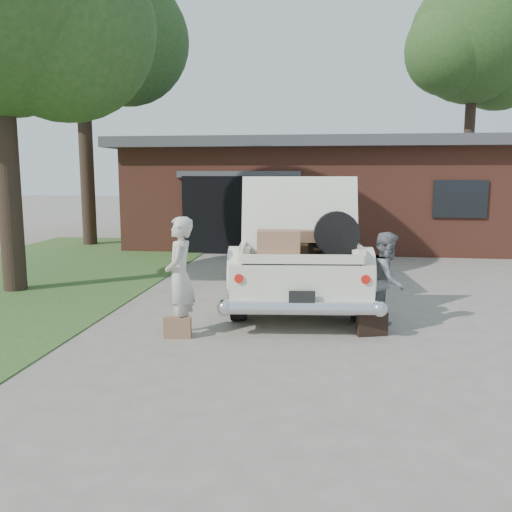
# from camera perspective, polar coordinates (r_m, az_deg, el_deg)

# --- Properties ---
(ground) EXTENTS (90.00, 90.00, 0.00)m
(ground) POSITION_cam_1_polar(r_m,az_deg,el_deg) (7.53, -0.62, -9.00)
(ground) COLOR gray
(ground) RESTS_ON ground
(grass_strip) EXTENTS (6.00, 16.00, 0.02)m
(grass_strip) POSITION_cam_1_polar(r_m,az_deg,el_deg) (12.24, -24.82, -2.82)
(grass_strip) COLOR #2D4C1E
(grass_strip) RESTS_ON ground
(house) EXTENTS (12.80, 7.80, 3.30)m
(house) POSITION_cam_1_polar(r_m,az_deg,el_deg) (18.58, 7.54, 6.77)
(house) COLOR brown
(house) RESTS_ON ground
(tree_back) EXTENTS (6.12, 5.32, 9.85)m
(tree_back) POSITION_cam_1_polar(r_m,az_deg,el_deg) (18.67, -17.81, 22.56)
(tree_back) COLOR #38281E
(tree_back) RESTS_ON ground
(tree_right) EXTENTS (6.11, 5.32, 10.46)m
(tree_right) POSITION_cam_1_polar(r_m,az_deg,el_deg) (25.80, 22.17, 19.71)
(tree_right) COLOR #38281E
(tree_right) RESTS_ON ground
(sedan) EXTENTS (2.63, 5.69, 2.24)m
(sedan) POSITION_cam_1_polar(r_m,az_deg,el_deg) (10.16, 4.20, 0.34)
(sedan) COLOR silver
(sedan) RESTS_ON ground
(woman_left) EXTENTS (0.47, 0.66, 1.69)m
(woman_left) POSITION_cam_1_polar(r_m,az_deg,el_deg) (7.74, -8.04, -2.14)
(woman_left) COLOR beige
(woman_left) RESTS_ON ground
(woman_right) EXTENTS (0.75, 0.84, 1.44)m
(woman_right) POSITION_cam_1_polar(r_m,az_deg,el_deg) (8.24, 13.62, -2.51)
(woman_right) COLOR slate
(woman_right) RESTS_ON ground
(suitcase_left) EXTENTS (0.39, 0.16, 0.29)m
(suitcase_left) POSITION_cam_1_polar(r_m,az_deg,el_deg) (7.73, -8.25, -7.48)
(suitcase_left) COLOR #8B6247
(suitcase_left) RESTS_ON ground
(suitcase_right) EXTENTS (0.45, 0.25, 0.33)m
(suitcase_right) POSITION_cam_1_polar(r_m,az_deg,el_deg) (7.93, 12.11, -7.02)
(suitcase_right) COLOR black
(suitcase_right) RESTS_ON ground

